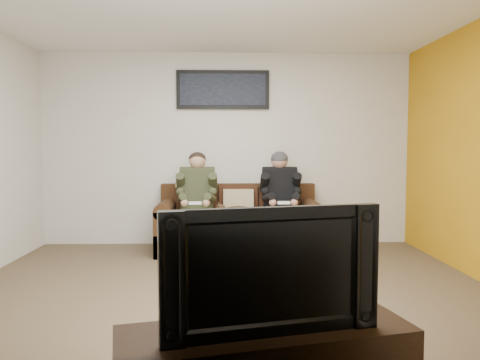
{
  "coord_description": "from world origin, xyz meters",
  "views": [
    {
      "loc": [
        -0.02,
        -4.15,
        1.32
      ],
      "look_at": [
        0.14,
        1.2,
        0.95
      ],
      "focal_mm": 35.0,
      "sensor_mm": 36.0,
      "label": 1
    }
  ],
  "objects_px": {
    "sofa": "(238,226)",
    "person_right": "(281,197)",
    "cat": "(237,213)",
    "framed_poster": "(223,90)",
    "person_left": "(197,197)",
    "television": "(266,267)"
  },
  "relations": [
    {
      "from": "sofa",
      "to": "person_right",
      "type": "distance_m",
      "value": 0.68
    },
    {
      "from": "cat",
      "to": "framed_poster",
      "type": "bearing_deg",
      "value": 105.52
    },
    {
      "from": "person_right",
      "to": "framed_poster",
      "type": "xyz_separation_m",
      "value": [
        -0.73,
        0.56,
        1.39
      ]
    },
    {
      "from": "sofa",
      "to": "person_left",
      "type": "distance_m",
      "value": 0.67
    },
    {
      "from": "person_right",
      "to": "framed_poster",
      "type": "distance_m",
      "value": 1.67
    },
    {
      "from": "framed_poster",
      "to": "television",
      "type": "height_order",
      "value": "framed_poster"
    },
    {
      "from": "person_right",
      "to": "television",
      "type": "xyz_separation_m",
      "value": [
        -0.5,
        -3.6,
        0.05
      ]
    },
    {
      "from": "person_right",
      "to": "cat",
      "type": "xyz_separation_m",
      "value": [
        -0.55,
        -0.05,
        -0.2
      ]
    },
    {
      "from": "person_right",
      "to": "cat",
      "type": "bearing_deg",
      "value": -174.6
    },
    {
      "from": "person_left",
      "to": "framed_poster",
      "type": "bearing_deg",
      "value": 60.01
    },
    {
      "from": "framed_poster",
      "to": "person_left",
      "type": "bearing_deg",
      "value": -119.99
    },
    {
      "from": "person_left",
      "to": "cat",
      "type": "relative_size",
      "value": 1.92
    },
    {
      "from": "sofa",
      "to": "television",
      "type": "distance_m",
      "value": 3.8
    },
    {
      "from": "sofa",
      "to": "person_left",
      "type": "height_order",
      "value": "person_left"
    },
    {
      "from": "person_left",
      "to": "cat",
      "type": "height_order",
      "value": "person_left"
    },
    {
      "from": "sofa",
      "to": "framed_poster",
      "type": "height_order",
      "value": "framed_poster"
    },
    {
      "from": "cat",
      "to": "television",
      "type": "bearing_deg",
      "value": -89.08
    },
    {
      "from": "sofa",
      "to": "cat",
      "type": "relative_size",
      "value": 3.1
    },
    {
      "from": "person_right",
      "to": "cat",
      "type": "relative_size",
      "value": 1.93
    },
    {
      "from": "person_left",
      "to": "cat",
      "type": "xyz_separation_m",
      "value": [
        0.5,
        -0.05,
        -0.19
      ]
    },
    {
      "from": "person_right",
      "to": "television",
      "type": "height_order",
      "value": "person_right"
    },
    {
      "from": "person_left",
      "to": "television",
      "type": "relative_size",
      "value": 1.21
    }
  ]
}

